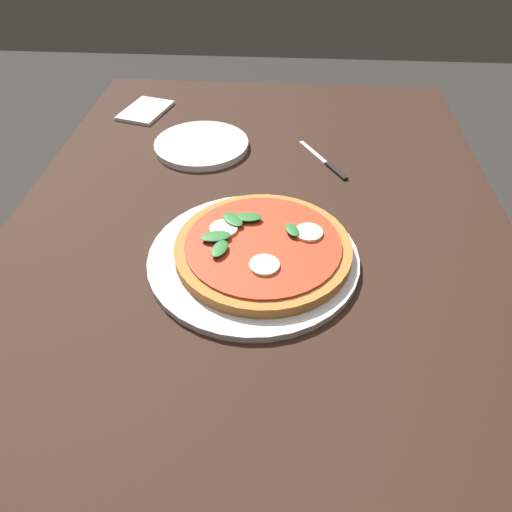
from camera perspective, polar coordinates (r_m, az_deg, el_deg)
name	(u,v)px	position (r m, az deg, el deg)	size (l,w,h in m)	color
ground_plane	(257,442)	(1.43, 0.12, -20.98)	(6.00, 6.00, 0.00)	#2D2B28
dining_table	(257,271)	(0.91, 0.18, -1.81)	(1.24, 0.87, 0.75)	black
serving_tray	(256,258)	(0.76, 0.00, -0.23)	(0.33, 0.33, 0.01)	silver
pizza	(263,248)	(0.75, 0.80, 0.98)	(0.27, 0.27, 0.03)	#B27033
plate_white	(202,145)	(1.06, -6.41, 12.82)	(0.20, 0.20, 0.01)	white
napkin	(145,110)	(1.24, -12.83, 16.29)	(0.13, 0.09, 0.01)	white
knife	(328,164)	(1.01, 8.45, 10.59)	(0.15, 0.09, 0.01)	black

